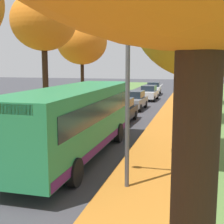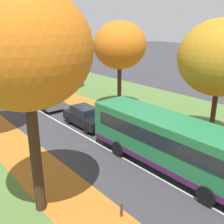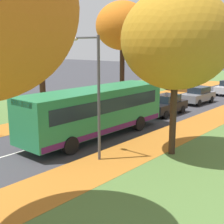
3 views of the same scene
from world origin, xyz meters
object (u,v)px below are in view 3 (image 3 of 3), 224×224
tree_left_far (169,38)px  streetlamp_right (94,84)px  tree_left_mid (122,26)px  tree_right_near (176,40)px  tree_left_near (40,25)px  car_grey_following (198,95)px  bus (96,110)px  bollard_fifth (33,123)px  car_black_lead (166,105)px

tree_left_far → streetlamp_right: bearing=-67.4°
tree_left_mid → tree_right_near: tree_left_mid is taller
tree_left_far → tree_right_near: (12.41, -20.45, -0.57)m
tree_left_near → tree_right_near: tree_left_near is taller
streetlamp_right → tree_left_near: bearing=156.3°
tree_right_near → car_grey_following: tree_right_near is taller
tree_right_near → bus: tree_right_near is taller
bollard_fifth → tree_right_near: bearing=9.2°
car_grey_following → tree_left_far: bearing=138.9°
tree_right_near → tree_left_far: bearing=121.3°
tree_left_mid → streetlamp_right: tree_left_mid is taller
tree_left_near → car_black_lead: tree_left_near is taller
bollard_fifth → streetlamp_right: size_ratio=0.12×
tree_right_near → car_black_lead: 10.70m
bus → tree_left_near: bearing=168.6°
bollard_fifth → streetlamp_right: 8.10m
bollard_fifth → bus: bus is taller
bollard_fifth → bus: size_ratio=0.07×
car_black_lead → tree_left_near: bearing=-136.2°
car_grey_following → bus: bearing=-89.2°
tree_left_near → bollard_fifth: bearing=-48.2°
tree_left_near → bus: bearing=-11.4°
tree_left_far → car_grey_following: (7.10, -6.20, -5.56)m
car_grey_following → streetlamp_right: bearing=-81.1°
tree_left_mid → bollard_fifth: (2.47, -12.75, -7.02)m
tree_right_near → car_grey_following: size_ratio=1.94×
bollard_fifth → streetlamp_right: bearing=-11.9°
tree_right_near → car_black_lead: (-5.10, 7.97, -4.99)m
tree_left_near → car_black_lead: (7.13, 6.84, -6.20)m
tree_left_far → car_grey_following: tree_left_far is taller
tree_left_mid → bollard_fifth: 14.76m
streetlamp_right → bus: (-2.51, 2.79, -2.03)m
tree_left_mid → car_black_lead: 10.22m
bus → car_grey_following: 14.59m
tree_left_near → tree_right_near: (12.23, -1.13, -1.20)m
streetlamp_right → bus: size_ratio=0.58×
tree_left_mid → tree_right_near: (12.27, -11.16, -1.56)m
tree_left_mid → streetlamp_right: (9.67, -14.26, -3.63)m
tree_left_far → tree_left_near: bearing=-89.5°
tree_right_near → streetlamp_right: 4.55m
bus → car_black_lead: (0.01, 8.28, -0.89)m
car_black_lead → car_grey_following: bearing=91.9°
tree_left_mid → car_grey_following: bearing=23.9°
tree_left_near → car_grey_following: 16.07m
tree_left_mid → car_black_lead: tree_left_mid is taller
tree_left_near → car_black_lead: bearing=43.8°
tree_left_near → tree_left_mid: size_ratio=0.95×
tree_left_mid → streetlamp_right: size_ratio=1.63×
bus → car_grey_following: size_ratio=2.45×
bollard_fifth → streetlamp_right: (7.20, -1.51, 3.39)m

